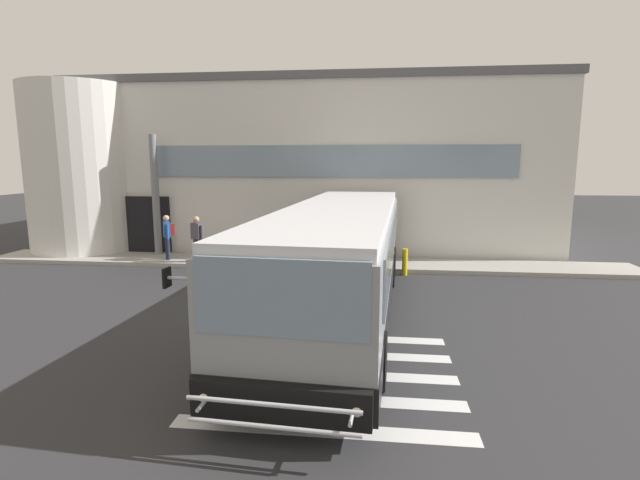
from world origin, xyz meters
TOP-DOWN VIEW (x-y plane):
  - ground_plane at (0.00, 0.00)m, footprint 80.00×90.00m
  - bay_paint_stripes at (2.00, -4.20)m, footprint 4.40×3.96m
  - terminal_building at (-0.68, 11.60)m, footprint 21.61×13.80m
  - boarding_curb at (0.00, 4.80)m, footprint 23.81×2.00m
  - entry_support_column at (-5.78, 5.40)m, footprint 0.28×0.28m
  - bus_main_foreground at (1.85, -0.55)m, footprint 3.71×12.34m
  - passenger_near_column at (-4.96, 4.50)m, footprint 0.49×0.52m
  - passenger_by_doorway at (-3.73, 4.22)m, footprint 0.55×0.35m
  - safety_bollard_yellow at (3.74, 3.60)m, footprint 0.18×0.18m

SIDE VIEW (x-z plane):
  - ground_plane at x=0.00m, z-range -0.02..0.00m
  - bay_paint_stripes at x=2.00m, z-range 0.00..0.01m
  - boarding_curb at x=0.00m, z-range 0.00..0.15m
  - safety_bollard_yellow at x=3.74m, z-range 0.00..0.90m
  - passenger_by_doorway at x=-3.73m, z-range 0.24..1.92m
  - passenger_near_column at x=-4.96m, z-range 0.28..1.95m
  - bus_main_foreground at x=1.85m, z-range -0.01..2.69m
  - entry_support_column at x=-5.78m, z-range 0.15..4.81m
  - terminal_building at x=-0.68m, z-range -0.01..7.12m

